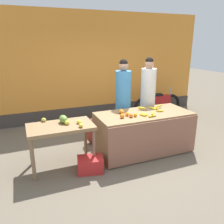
# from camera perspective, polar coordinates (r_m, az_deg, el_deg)

# --- Properties ---
(ground_plane) EXTENTS (24.00, 24.00, 0.00)m
(ground_plane) POSITION_cam_1_polar(r_m,az_deg,el_deg) (4.79, 4.34, -10.12)
(ground_plane) COLOR #665B4C
(market_wall_back) EXTENTS (7.06, 0.23, 3.01)m
(market_wall_back) POSITION_cam_1_polar(r_m,az_deg,el_deg) (6.73, -5.52, 10.94)
(market_wall_back) COLOR orange
(market_wall_back) RESTS_ON ground
(fruit_stall_counter) EXTENTS (1.91, 0.90, 0.83)m
(fruit_stall_counter) POSITION_cam_1_polar(r_m,az_deg,el_deg) (4.74, 7.88, -5.04)
(fruit_stall_counter) COLOR olive
(fruit_stall_counter) RESTS_ON ground
(side_table_wooden) EXTENTS (1.13, 0.67, 0.80)m
(side_table_wooden) POSITION_cam_1_polar(r_m,az_deg,el_deg) (4.12, -12.64, -4.63)
(side_table_wooden) COLOR olive
(side_table_wooden) RESTS_ON ground
(banana_bunch_pile) EXTENTS (0.70, 0.62, 0.07)m
(banana_bunch_pile) POSITION_cam_1_polar(r_m,az_deg,el_deg) (4.70, 9.90, 0.36)
(banana_bunch_pile) COLOR yellow
(banana_bunch_pile) RESTS_ON fruit_stall_counter
(orange_pile) EXTENTS (0.35, 0.38, 0.09)m
(orange_pile) POSITION_cam_1_polar(r_m,az_deg,el_deg) (4.39, 3.33, -0.45)
(orange_pile) COLOR orange
(orange_pile) RESTS_ON fruit_stall_counter
(mango_papaya_pile) EXTENTS (0.69, 0.65, 0.14)m
(mango_papaya_pile) POSITION_cam_1_polar(r_m,az_deg,el_deg) (4.15, -11.60, -1.98)
(mango_papaya_pile) COLOR yellow
(mango_papaya_pile) RESTS_ON side_table_wooden
(vendor_woman_blue_shirt) EXTENTS (0.34, 0.34, 1.84)m
(vendor_woman_blue_shirt) POSITION_cam_1_polar(r_m,az_deg,el_deg) (5.10, 2.77, 2.82)
(vendor_woman_blue_shirt) COLOR #33333D
(vendor_woman_blue_shirt) RESTS_ON ground
(vendor_woman_white_shirt) EXTENTS (0.34, 0.34, 1.87)m
(vendor_woman_white_shirt) POSITION_cam_1_polar(r_m,az_deg,el_deg) (5.38, 8.88, 3.53)
(vendor_woman_white_shirt) COLOR #33333D
(vendor_woman_white_shirt) RESTS_ON ground
(parked_motorcycle) EXTENTS (1.60, 0.18, 0.88)m
(parked_motorcycle) POSITION_cam_1_polar(r_m,az_deg,el_deg) (7.03, 11.29, 2.06)
(parked_motorcycle) COLOR black
(parked_motorcycle) RESTS_ON ground
(produce_crate) EXTENTS (0.50, 0.41, 0.26)m
(produce_crate) POSITION_cam_1_polar(r_m,az_deg,el_deg) (4.13, -5.43, -12.89)
(produce_crate) COLOR red
(produce_crate) RESTS_ON ground
(produce_sack) EXTENTS (0.46, 0.44, 0.59)m
(produce_sack) POSITION_cam_1_polar(r_m,az_deg,el_deg) (5.10, -4.76, -4.74)
(produce_sack) COLOR maroon
(produce_sack) RESTS_ON ground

